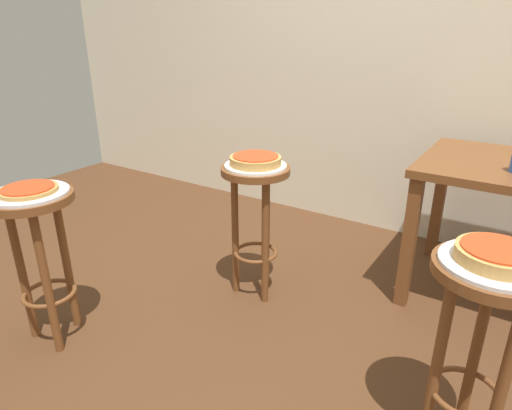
{
  "coord_description": "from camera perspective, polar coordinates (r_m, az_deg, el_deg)",
  "views": [
    {
      "loc": [
        0.84,
        -1.29,
        1.33
      ],
      "look_at": [
        -0.1,
        0.16,
        0.63
      ],
      "focal_mm": 30.96,
      "sensor_mm": 36.0,
      "label": 1
    }
  ],
  "objects": [
    {
      "name": "serving_plate_middle",
      "position": [
        1.43,
        28.47,
        -6.74
      ],
      "size": [
        0.31,
        0.31,
        0.01
      ],
      "primitive_type": "cylinder",
      "color": "silver",
      "rests_on": "stool_middle"
    },
    {
      "name": "ground_plane",
      "position": [
        2.04,
        -0.0,
        -18.83
      ],
      "size": [
        6.0,
        6.0,
        0.0
      ],
      "primitive_type": "plane",
      "color": "#4C2D19"
    },
    {
      "name": "stool_leftside",
      "position": [
        2.22,
        -0.06,
        0.04
      ],
      "size": [
        0.34,
        0.34,
        0.7
      ],
      "color": "brown",
      "rests_on": "ground_plane"
    },
    {
      "name": "pizza_foreground",
      "position": [
        2.01,
        -27.37,
        1.8
      ],
      "size": [
        0.23,
        0.23,
        0.02
      ],
      "color": "#B78442",
      "rests_on": "serving_plate_foreground"
    },
    {
      "name": "pizza_middle",
      "position": [
        1.42,
        28.68,
        -5.73
      ],
      "size": [
        0.23,
        0.23,
        0.05
      ],
      "color": "tan",
      "rests_on": "serving_plate_middle"
    },
    {
      "name": "serving_plate_leftside",
      "position": [
        2.15,
        -0.06,
        5.1
      ],
      "size": [
        0.3,
        0.3,
        0.01
      ],
      "primitive_type": "cylinder",
      "color": "white",
      "rests_on": "stool_leftside"
    },
    {
      "name": "pizza_leftside",
      "position": [
        2.14,
        -0.06,
        5.83
      ],
      "size": [
        0.25,
        0.25,
        0.05
      ],
      "color": "tan",
      "rests_on": "serving_plate_leftside"
    },
    {
      "name": "stool_foreground",
      "position": [
        2.08,
        -26.32,
        -3.89
      ],
      "size": [
        0.34,
        0.34,
        0.7
      ],
      "color": "brown",
      "rests_on": "ground_plane"
    },
    {
      "name": "serving_plate_foreground",
      "position": [
        2.01,
        -27.29,
        1.38
      ],
      "size": [
        0.31,
        0.31,
        0.01
      ],
      "primitive_type": "cylinder",
      "color": "silver",
      "rests_on": "stool_foreground"
    },
    {
      "name": "stool_middle",
      "position": [
        1.53,
        27.07,
        -13.49
      ],
      "size": [
        0.34,
        0.34,
        0.7
      ],
      "color": "brown",
      "rests_on": "ground_plane"
    }
  ]
}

